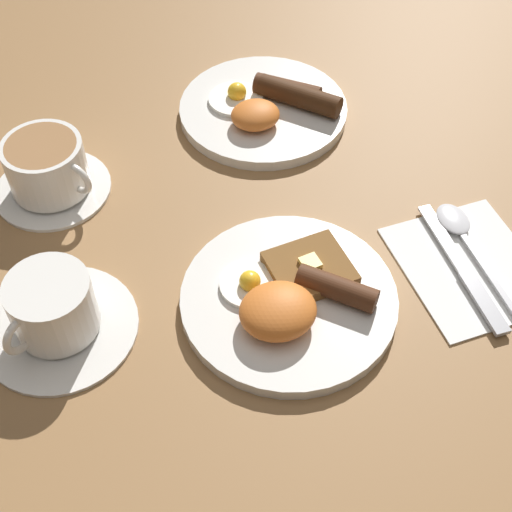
# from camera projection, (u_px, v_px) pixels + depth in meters

# --- Properties ---
(ground_plane) EXTENTS (3.00, 3.00, 0.00)m
(ground_plane) POSITION_uv_depth(u_px,v_px,m) (288.00, 304.00, 0.77)
(ground_plane) COLOR olive
(breakfast_plate_near) EXTENTS (0.23, 0.23, 0.05)m
(breakfast_plate_near) POSITION_uv_depth(u_px,v_px,m) (290.00, 298.00, 0.76)
(breakfast_plate_near) COLOR silver
(breakfast_plate_near) RESTS_ON ground_plane
(breakfast_plate_far) EXTENTS (0.23, 0.23, 0.04)m
(breakfast_plate_far) POSITION_uv_depth(u_px,v_px,m) (266.00, 107.00, 0.96)
(breakfast_plate_far) COLOR silver
(breakfast_plate_far) RESTS_ON ground_plane
(teacup_near) EXTENTS (0.16, 0.16, 0.08)m
(teacup_near) POSITION_uv_depth(u_px,v_px,m) (54.00, 312.00, 0.73)
(teacup_near) COLOR silver
(teacup_near) RESTS_ON ground_plane
(teacup_far) EXTENTS (0.14, 0.14, 0.07)m
(teacup_far) POSITION_uv_depth(u_px,v_px,m) (48.00, 170.00, 0.86)
(teacup_far) COLOR silver
(teacup_far) RESTS_ON ground_plane
(napkin) EXTENTS (0.15, 0.18, 0.01)m
(napkin) POSITION_uv_depth(u_px,v_px,m) (469.00, 266.00, 0.80)
(napkin) COLOR white
(napkin) RESTS_ON ground_plane
(knife) EXTENTS (0.02, 0.19, 0.01)m
(knife) POSITION_uv_depth(u_px,v_px,m) (466.00, 273.00, 0.79)
(knife) COLOR silver
(knife) RESTS_ON napkin
(spoon) EXTENTS (0.04, 0.18, 0.01)m
(spoon) POSITION_uv_depth(u_px,v_px,m) (460.00, 230.00, 0.83)
(spoon) COLOR silver
(spoon) RESTS_ON napkin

